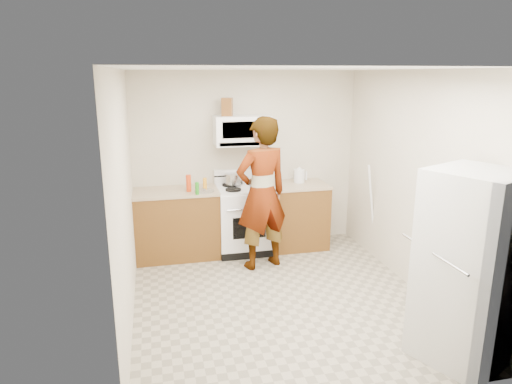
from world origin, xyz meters
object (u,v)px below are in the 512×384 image
object	(u,v)px
gas_range	(244,218)
fridge	(469,268)
saucepan	(234,179)
person	(262,194)
microwave	(242,130)
kettle	(299,176)

from	to	relation	value
gas_range	fridge	size ratio (longest dim) A/B	0.66
saucepan	person	bearing A→B (deg)	-72.47
gas_range	microwave	world-z (taller)	microwave
microwave	person	world-z (taller)	person
fridge	kettle	xyz separation A→B (m)	(-0.54, 2.99, 0.18)
kettle	person	bearing A→B (deg)	-152.29
person	microwave	bearing A→B (deg)	-97.86
microwave	fridge	bearing A→B (deg)	-65.70
microwave	person	size ratio (longest dim) A/B	0.39
gas_range	fridge	world-z (taller)	fridge
gas_range	kettle	world-z (taller)	gas_range
kettle	saucepan	distance (m)	0.95
microwave	fridge	xyz separation A→B (m)	(1.37, -3.03, -0.85)
microwave	saucepan	size ratio (longest dim) A/B	3.01
gas_range	saucepan	world-z (taller)	gas_range
gas_range	person	size ratio (longest dim) A/B	0.58
gas_range	person	bearing A→B (deg)	-79.43
microwave	saucepan	distance (m)	0.69
gas_range	person	distance (m)	0.77
microwave	saucepan	bearing A→B (deg)	173.16
gas_range	kettle	distance (m)	0.99
fridge	saucepan	xyz separation A→B (m)	(-1.49, 3.04, 0.17)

